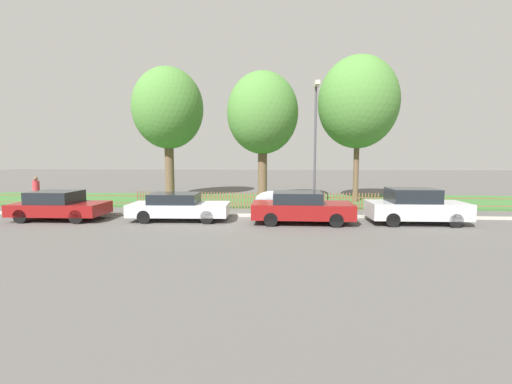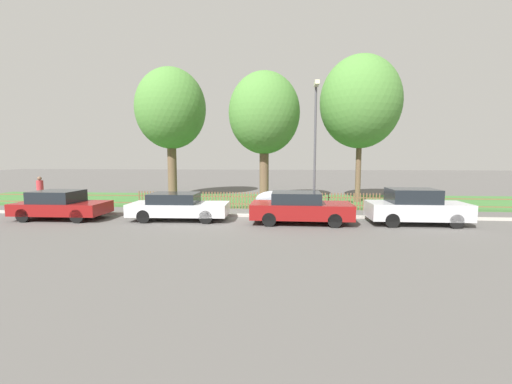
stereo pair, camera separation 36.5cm
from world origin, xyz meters
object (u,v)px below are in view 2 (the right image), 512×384
object	(u,v)px
parked_car_black_saloon	(178,206)
covered_motorcycle	(275,199)
tree_nearest_kerb	(171,109)
tree_behind_motorcycle	(264,114)
pedestrian_near_fence	(40,190)
parked_car_silver_hatchback	(61,205)
parked_car_navy_estate	(300,207)
tree_mid_park	(360,102)
parked_car_red_compact	(416,207)
street_lamp	(315,134)

from	to	relation	value
parked_car_black_saloon	covered_motorcycle	distance (m)	4.93
tree_nearest_kerb	tree_behind_motorcycle	size ratio (longest dim) A/B	1.10
pedestrian_near_fence	parked_car_silver_hatchback	bearing A→B (deg)	158.13
covered_motorcycle	pedestrian_near_fence	world-z (taller)	pedestrian_near_fence
parked_car_silver_hatchback	parked_car_navy_estate	bearing A→B (deg)	-0.78
parked_car_black_saloon	tree_mid_park	distance (m)	12.94
parked_car_red_compact	tree_nearest_kerb	size ratio (longest dim) A/B	0.45
parked_car_red_compact	tree_behind_motorcycle	xyz separation A→B (m)	(-6.82, 6.81, 4.76)
tree_mid_park	parked_car_navy_estate	bearing A→B (deg)	-118.13
pedestrian_near_fence	street_lamp	size ratio (longest dim) A/B	0.28
parked_car_silver_hatchback	tree_mid_park	distance (m)	17.33
parked_car_red_compact	tree_mid_park	bearing A→B (deg)	96.84
parked_car_navy_estate	tree_mid_park	bearing A→B (deg)	62.28
covered_motorcycle	street_lamp	size ratio (longest dim) A/B	0.32
pedestrian_near_fence	street_lamp	xyz separation A→B (m)	(15.25, -1.80, 2.90)
parked_car_black_saloon	tree_behind_motorcycle	distance (m)	9.00
parked_car_silver_hatchback	covered_motorcycle	size ratio (longest dim) A/B	1.99
tree_nearest_kerb	pedestrian_near_fence	xyz separation A→B (m)	(-5.96, -5.18, -5.12)
pedestrian_near_fence	parked_car_navy_estate	bearing A→B (deg)	-171.57
tree_nearest_kerb	parked_car_red_compact	bearing A→B (deg)	-32.75
tree_behind_motorcycle	tree_nearest_kerb	bearing A→B (deg)	164.72
parked_car_red_compact	covered_motorcycle	distance (m)	6.54
tree_nearest_kerb	tree_mid_park	xyz separation A→B (m)	(12.44, -1.47, 0.07)
covered_motorcycle	tree_nearest_kerb	bearing A→B (deg)	139.31
parked_car_silver_hatchback	tree_mid_park	xyz separation A→B (m)	(14.72, 7.30, 5.51)
parked_car_navy_estate	covered_motorcycle	world-z (taller)	parked_car_navy_estate
parked_car_silver_hatchback	tree_behind_motorcycle	distance (m)	12.25
parked_car_silver_hatchback	street_lamp	world-z (taller)	street_lamp
parked_car_black_saloon	parked_car_navy_estate	xyz separation A→B (m)	(5.41, -0.24, 0.05)
parked_car_silver_hatchback	street_lamp	bearing A→B (deg)	8.01
tree_mid_park	parked_car_black_saloon	bearing A→B (deg)	-142.81
parked_car_navy_estate	covered_motorcycle	xyz separation A→B (m)	(-1.17, 2.74, -0.01)
covered_motorcycle	street_lamp	xyz separation A→B (m)	(1.92, -0.96, 3.20)
street_lamp	tree_mid_park	bearing A→B (deg)	60.26
parked_car_black_saloon	tree_behind_motorcycle	size ratio (longest dim) A/B	0.54
tree_behind_motorcycle	street_lamp	world-z (taller)	tree_behind_motorcycle
covered_motorcycle	parked_car_navy_estate	bearing A→B (deg)	-68.30
parked_car_black_saloon	parked_car_red_compact	distance (m)	10.25
parked_car_navy_estate	tree_behind_motorcycle	size ratio (longest dim) A/B	0.53
street_lamp	parked_car_silver_hatchback	bearing A→B (deg)	-171.26
tree_mid_park	pedestrian_near_fence	xyz separation A→B (m)	(-18.40, -3.71, -5.19)
tree_behind_motorcycle	street_lamp	xyz separation A→B (m)	(2.73, -5.20, -1.62)
tree_behind_motorcycle	pedestrian_near_fence	distance (m)	13.73
tree_nearest_kerb	covered_motorcycle	bearing A→B (deg)	-39.31
parked_car_navy_estate	tree_nearest_kerb	bearing A→B (deg)	134.62
pedestrian_near_fence	tree_mid_park	bearing A→B (deg)	-146.25
parked_car_silver_hatchback	parked_car_navy_estate	distance (m)	10.81
parked_car_red_compact	tree_mid_park	world-z (taller)	tree_mid_park
street_lamp	parked_car_red_compact	bearing A→B (deg)	-21.54
covered_motorcycle	pedestrian_near_fence	bearing A→B (deg)	174.98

